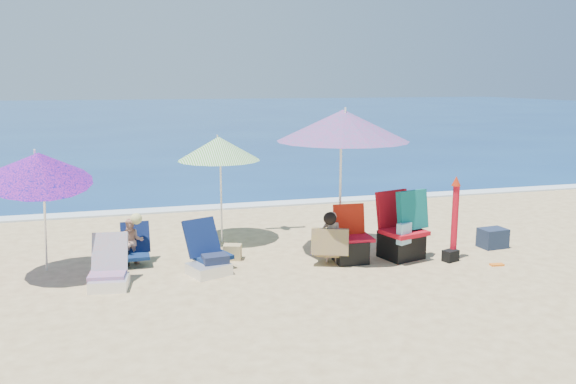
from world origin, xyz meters
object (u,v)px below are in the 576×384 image
object	(u,v)px
camp_chair_left	(351,245)
person_center	(331,239)
chair_rainbow	(109,273)
person_left	(133,241)
camp_chair_right	(402,234)
furled_umbrella	(455,214)
umbrella_blue	(39,167)
umbrella_striped	(219,149)
umbrella_turquoise	(343,126)
chair_navy	(208,259)

from	to	relation	value
camp_chair_left	person_center	distance (m)	0.38
chair_rainbow	person_left	world-z (taller)	person_left
camp_chair_right	furled_umbrella	bearing A→B (deg)	-21.28
person_left	umbrella_blue	bearing A→B (deg)	-164.75
furled_umbrella	chair_rainbow	size ratio (longest dim) A/B	1.87
umbrella_striped	umbrella_turquoise	bearing A→B (deg)	-36.93
furled_umbrella	camp_chair_right	xyz separation A→B (m)	(-0.75, 0.29, -0.34)
person_center	person_left	bearing A→B (deg)	164.76
umbrella_striped	furled_umbrella	xyz separation A→B (m)	(3.40, -2.06, -0.92)
furled_umbrella	camp_chair_left	world-z (taller)	furled_umbrella
camp_chair_right	person_left	xyz separation A→B (m)	(-4.16, 0.83, -0.04)
chair_rainbow	camp_chair_right	distance (m)	4.51
camp_chair_right	person_center	xyz separation A→B (m)	(-1.21, 0.03, -0.00)
umbrella_blue	person_left	distance (m)	1.78
chair_navy	umbrella_striped	bearing A→B (deg)	74.23
umbrella_striped	chair_rainbow	bearing A→B (deg)	-134.84
person_center	person_left	size ratio (longest dim) A/B	1.03
umbrella_turquoise	chair_navy	world-z (taller)	umbrella_turquoise
furled_umbrella	person_left	distance (m)	5.06
person_left	chair_navy	bearing A→B (deg)	-31.50
camp_chair_left	camp_chair_right	world-z (taller)	camp_chair_right
chair_navy	camp_chair_left	world-z (taller)	camp_chair_left
person_left	umbrella_striped	bearing A→B (deg)	31.67
umbrella_striped	person_center	bearing A→B (deg)	-50.24
camp_chair_left	chair_rainbow	bearing A→B (deg)	-177.38
umbrella_striped	umbrella_blue	distance (m)	3.01
chair_navy	umbrella_blue	bearing A→B (deg)	171.99
umbrella_blue	chair_navy	bearing A→B (deg)	-8.01
umbrella_striped	person_left	xyz separation A→B (m)	(-1.51, -0.93, -1.29)
umbrella_striped	person_left	world-z (taller)	umbrella_striped
umbrella_striped	chair_rainbow	world-z (taller)	umbrella_striped
camp_chair_left	camp_chair_right	size ratio (longest dim) A/B	0.78
furled_umbrella	umbrella_blue	bearing A→B (deg)	172.64
furled_umbrella	person_center	world-z (taller)	furled_umbrella
umbrella_blue	chair_navy	size ratio (longest dim) A/B	2.12
umbrella_blue	person_left	xyz separation A→B (m)	(1.22, 0.33, -1.26)
umbrella_blue	person_center	bearing A→B (deg)	-6.49
umbrella_turquoise	furled_umbrella	world-z (taller)	umbrella_turquoise
umbrella_striped	furled_umbrella	distance (m)	4.08
chair_navy	camp_chair_left	size ratio (longest dim) A/B	1.06
umbrella_turquoise	furled_umbrella	xyz separation A→B (m)	(1.63, -0.73, -1.37)
umbrella_blue	camp_chair_right	bearing A→B (deg)	-5.31
umbrella_turquoise	camp_chair_right	distance (m)	1.97
chair_rainbow	camp_chair_left	distance (m)	3.66
umbrella_blue	camp_chair_right	world-z (taller)	umbrella_blue
chair_rainbow	camp_chair_left	size ratio (longest dim) A/B	0.82
umbrella_turquoise	furled_umbrella	bearing A→B (deg)	-23.98
umbrella_turquoise	camp_chair_right	world-z (taller)	umbrella_turquoise
umbrella_blue	umbrella_turquoise	bearing A→B (deg)	-0.84
furled_umbrella	person_left	world-z (taller)	furled_umbrella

